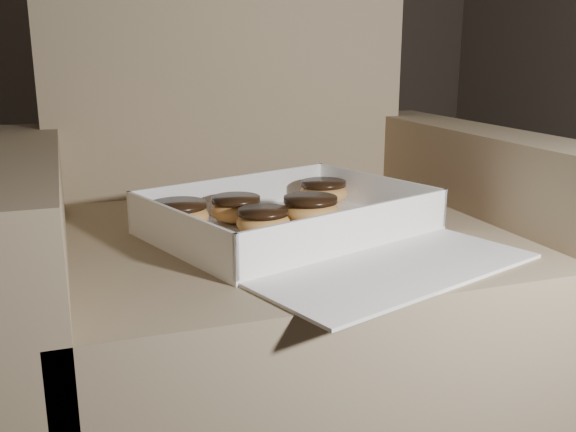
# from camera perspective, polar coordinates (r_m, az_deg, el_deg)

# --- Properties ---
(armchair) EXTENTS (0.96, 0.81, 1.00)m
(armchair) POSITION_cam_1_polar(r_m,az_deg,el_deg) (1.21, -1.65, -6.17)
(armchair) COLOR #897357
(armchair) RESTS_ON floor
(bakery_box) EXTENTS (0.56, 0.61, 0.07)m
(bakery_box) POSITION_cam_1_polar(r_m,az_deg,el_deg) (1.04, 1.70, -1.20)
(bakery_box) COLOR white
(bakery_box) RESTS_ON armchair
(donut_a) EXTENTS (0.09, 0.09, 0.05)m
(donut_a) POSITION_cam_1_polar(r_m,az_deg,el_deg) (1.23, 3.16, 2.17)
(donut_a) COLOR #EC9E52
(donut_a) RESTS_ON bakery_box
(donut_b) EXTENTS (0.09, 0.09, 0.04)m
(donut_b) POSITION_cam_1_polar(r_m,az_deg,el_deg) (1.11, -4.64, 0.69)
(donut_b) COLOR #EC9E52
(donut_b) RESTS_ON bakery_box
(donut_c) EXTENTS (0.10, 0.10, 0.05)m
(donut_c) POSITION_cam_1_polar(r_m,az_deg,el_deg) (1.06, -9.65, 0.06)
(donut_c) COLOR #EC9E52
(donut_c) RESTS_ON bakery_box
(donut_d) EXTENTS (0.10, 0.10, 0.05)m
(donut_d) POSITION_cam_1_polar(r_m,az_deg,el_deg) (1.09, 2.00, 0.57)
(donut_d) COLOR #EC9E52
(donut_d) RESTS_ON bakery_box
(donut_e) EXTENTS (0.09, 0.09, 0.04)m
(donut_e) POSITION_cam_1_polar(r_m,az_deg,el_deg) (1.03, -2.22, -0.44)
(donut_e) COLOR #EC9E52
(donut_e) RESTS_ON bakery_box
(crumb_a) EXTENTS (0.01, 0.01, 0.00)m
(crumb_a) POSITION_cam_1_polar(r_m,az_deg,el_deg) (0.98, -2.80, -2.57)
(crumb_a) COLOR black
(crumb_a) RESTS_ON bakery_box
(crumb_b) EXTENTS (0.01, 0.01, 0.00)m
(crumb_b) POSITION_cam_1_polar(r_m,az_deg,el_deg) (1.01, -1.39, -2.00)
(crumb_b) COLOR black
(crumb_b) RESTS_ON bakery_box
(crumb_c) EXTENTS (0.01, 0.01, 0.00)m
(crumb_c) POSITION_cam_1_polar(r_m,az_deg,el_deg) (0.96, 3.40, -2.86)
(crumb_c) COLOR black
(crumb_c) RESTS_ON bakery_box
(crumb_d) EXTENTS (0.01, 0.01, 0.00)m
(crumb_d) POSITION_cam_1_polar(r_m,az_deg,el_deg) (0.92, -4.84, -3.60)
(crumb_d) COLOR black
(crumb_d) RESTS_ON bakery_box
(crumb_e) EXTENTS (0.01, 0.01, 0.00)m
(crumb_e) POSITION_cam_1_polar(r_m,az_deg,el_deg) (0.88, -4.68, -4.57)
(crumb_e) COLOR black
(crumb_e) RESTS_ON bakery_box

